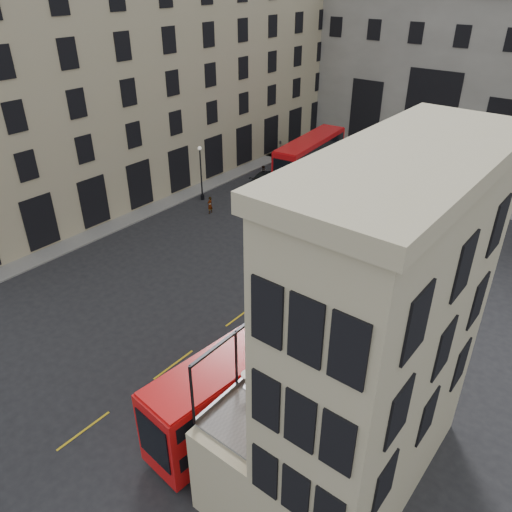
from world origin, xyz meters
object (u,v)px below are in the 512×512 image
Objects in this scene: pedestrian_e at (210,205)px; cafe_table_far at (323,314)px; cafe_chair_d at (364,327)px; pedestrian_a at (263,173)px; bus_far at (310,157)px; cafe_chair_b at (297,386)px; traffic_light_far at (280,154)px; street_lamp_b at (383,157)px; car_a at (292,215)px; cafe_chair_c at (312,369)px; bicycle at (288,276)px; bus_near at (247,375)px; pedestrian_b at (356,165)px; cafe_table_near at (248,379)px; car_b at (366,211)px; pedestrian_c at (400,171)px; cafe_chair_a at (272,421)px; cafe_table_mid at (283,362)px; car_c at (266,178)px; traffic_light_near at (307,252)px; street_lamp_a at (201,176)px; pedestrian_d at (440,200)px; cyclist at (345,228)px.

pedestrian_e is 2.07× the size of cafe_table_far.
pedestrian_a is at bearing 136.48° from cafe_chair_d.
bus_far is 12.89× the size of cafe_chair_b.
cafe_chair_b is (21.35, -17.36, 4.07)m from pedestrian_e.
traffic_light_far is 0.71× the size of street_lamp_b.
cafe_chair_c is (14.27, -19.17, 4.05)m from car_a.
traffic_light_far is 21.43m from bicycle.
pedestrian_b is at bearing 109.96° from bus_near.
cafe_table_near is (12.64, -21.50, 4.30)m from car_a.
car_b is (-6.02, 24.16, -1.73)m from bus_near.
cafe_chair_a is at bearing 99.93° from pedestrian_c.
cafe_table_mid reaches higher than traffic_light_far.
bus_far is 16.06× the size of cafe_table_near.
bicycle is at bearing 133.55° from cafe_table_far.
cafe_chair_b is at bearing -57.90° from bus_far.
pedestrian_a is 2.28× the size of cafe_table_mid.
street_lamp_b is at bearing 107.46° from cafe_table_near.
car_c is at bearing 22.91° from bicycle.
pedestrian_a is 31.03m from cafe_table_far.
cafe_chair_c reaches higher than pedestrian_b.
pedestrian_c is 40.70m from cafe_chair_a.
pedestrian_e is (-13.28, 4.20, -1.62)m from traffic_light_near.
traffic_light_far is 0.71× the size of street_lamp_a.
street_lamp_a is at bearing 138.66° from bus_near.
pedestrian_c is 0.86× the size of pedestrian_d.
traffic_light_near is 17.63m from cafe_chair_a.
street_lamp_b is at bearing -144.56° from car_c.
car_a is at bearing 123.70° from cafe_table_mid.
bicycle is at bearing 88.91° from pedestrian_c.
street_lamp_a is at bearing 146.95° from cafe_table_far.
car_b is at bearing 111.15° from cafe_table_far.
pedestrian_c is (7.20, 6.71, -1.76)m from bus_far.
car_b is 6.33× the size of cafe_table_near.
traffic_light_far is 10.82m from street_lamp_b.
car_c is (-8.68, -8.87, -1.74)m from street_lamp_b.
pedestrian_e is 29.46m from cafe_chair_a.
cafe_chair_a is at bearing -39.79° from bus_near.
pedestrian_d is (3.94, 10.66, 0.01)m from cyclist.
traffic_light_near is 0.83× the size of car_a.
cafe_chair_d is (22.09, -21.12, 4.23)m from car_c.
bus_far is at bearing 127.69° from cafe_chair_d.
cafe_table_near is 1.80m from cafe_table_mid.
traffic_light_far is 33.59m from bus_near.
street_lamp_b is 14.90m from car_a.
cafe_table_far is 0.86× the size of cafe_chair_b.
cafe_chair_a reaches higher than traffic_light_far.
cafe_table_far is (7.60, -16.24, 4.19)m from cyclist.
street_lamp_b is 1.16× the size of car_b.
pedestrian_a is 10.32m from pedestrian_b.
cafe_chair_a is (8.42, -15.30, 2.47)m from traffic_light_near.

